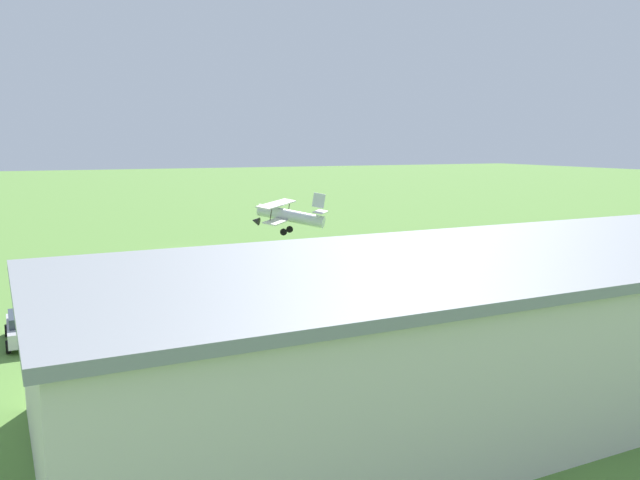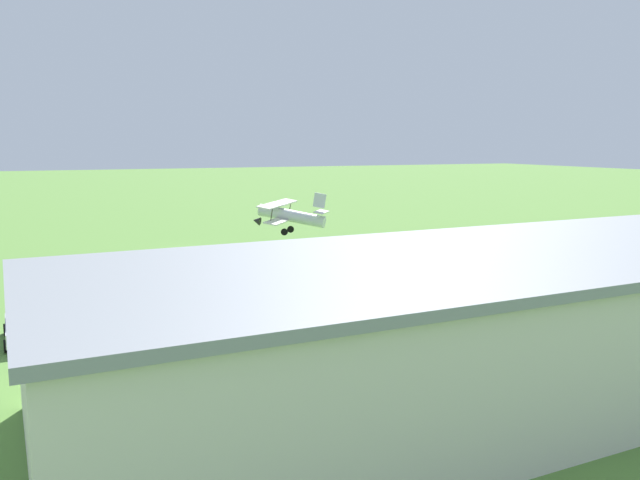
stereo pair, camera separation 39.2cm
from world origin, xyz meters
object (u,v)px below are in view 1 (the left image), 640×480
at_px(biplane, 288,215).
at_px(person_by_parked_cars, 62,303).
at_px(person_beside_truck, 395,272).
at_px(person_at_fence_line, 503,269).
at_px(person_watching_takeoff, 191,290).
at_px(person_crossing_taxiway, 564,274).
at_px(hangar, 504,319).
at_px(car_silver, 25,327).

distance_m(biplane, person_by_parked_cars, 25.94).
relative_size(person_beside_truck, person_at_fence_line, 1.05).
relative_size(biplane, person_at_fence_line, 4.91).
relative_size(person_watching_takeoff, person_crossing_taxiway, 1.02).
bearing_deg(person_beside_truck, biplane, -82.07).
bearing_deg(person_by_parked_cars, person_crossing_taxiway, 171.10).
relative_size(person_crossing_taxiway, person_at_fence_line, 1.01).
bearing_deg(hangar, biplane, -96.51).
height_order(person_by_parked_cars, person_watching_takeoff, person_watching_takeoff).
bearing_deg(person_by_parked_cars, car_silver, 67.23).
bearing_deg(biplane, person_by_parked_cars, 37.87).
bearing_deg(person_watching_takeoff, person_by_parked_cars, 1.32).
bearing_deg(person_by_parked_cars, person_beside_truck, 179.96).
distance_m(biplane, person_crossing_taxiway, 25.03).
relative_size(car_silver, person_by_parked_cars, 3.01).
bearing_deg(person_at_fence_line, hangar, 50.51).
distance_m(hangar, person_at_fence_line, 22.79).
distance_m(hangar, car_silver, 23.64).
xyz_separation_m(biplane, person_beside_truck, (-2.21, 15.85, -2.68)).
xyz_separation_m(person_crossing_taxiway, person_at_fence_line, (2.81, -3.26, -0.01)).
relative_size(hangar, person_crossing_taxiway, 23.33).
relative_size(car_silver, person_at_fence_line, 2.97).
xyz_separation_m(biplane, person_by_parked_cars, (20.36, 15.83, -2.74)).
xyz_separation_m(hangar, biplane, (-4.03, -35.34, 0.59)).
bearing_deg(person_at_fence_line, person_watching_takeoff, -5.39).
height_order(biplane, person_watching_takeoff, biplane).
bearing_deg(person_watching_takeoff, hangar, 113.78).
xyz_separation_m(car_silver, person_by_parked_cars, (-1.97, -4.68, -0.05)).
distance_m(person_by_parked_cars, person_watching_takeoff, 7.65).
bearing_deg(person_at_fence_line, biplane, -59.77).
bearing_deg(person_by_parked_cars, biplane, -142.13).
relative_size(person_beside_truck, person_watching_takeoff, 1.02).
relative_size(hangar, person_beside_truck, 22.53).
distance_m(car_silver, person_watching_takeoff, 10.78).
height_order(person_beside_truck, person_by_parked_cars, person_beside_truck).
bearing_deg(biplane, person_crossing_taxiway, 122.04).
height_order(biplane, car_silver, biplane).
bearing_deg(person_beside_truck, person_watching_takeoff, -0.74).
xyz_separation_m(biplane, car_silver, (22.33, 20.52, -2.69)).
height_order(person_watching_takeoff, person_at_fence_line, person_watching_takeoff).
height_order(person_watching_takeoff, person_crossing_taxiway, person_watching_takeoff).
relative_size(hangar, person_watching_takeoff, 22.95).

